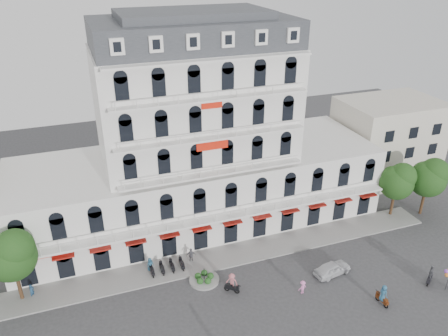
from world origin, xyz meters
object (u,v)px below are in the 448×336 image
Objects in this scene: rider_center at (232,282)px; parked_car at (332,268)px; rider_northeast at (431,274)px; rider_east at (383,295)px.

parked_car is at bearing 34.96° from rider_center.
rider_northeast is at bearing -127.50° from parked_car.
rider_northeast is (6.62, 0.85, -0.02)m from rider_east.
rider_northeast is at bearing -88.96° from rider_east.
rider_northeast is 20.79m from rider_center.
rider_center reaches higher than parked_car.
rider_center is at bearing -50.36° from rider_northeast.
rider_northeast reaches higher than parked_car.
rider_northeast is (8.82, -4.69, 0.42)m from parked_car.
rider_northeast is 0.98× the size of rider_center.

